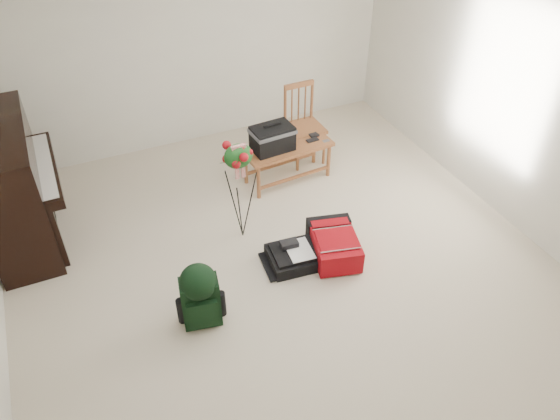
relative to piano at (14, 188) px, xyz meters
name	(u,v)px	position (x,y,z in m)	size (l,w,h in m)	color
floor	(287,273)	(2.19, -1.60, -0.60)	(5.00, 5.50, 0.01)	beige
ceiling	(290,11)	(2.19, -1.60, 1.90)	(5.00, 5.50, 0.01)	white
wall_back	(190,45)	(2.19, 1.15, 0.65)	(5.00, 0.04, 2.50)	silver
wall_right	(523,106)	(4.69, -1.60, 0.65)	(0.04, 5.50, 2.50)	silver
piano	(14,188)	(0.00, 0.00, 0.00)	(0.71, 1.50, 1.25)	black
bench	(277,140)	(2.72, -0.17, -0.05)	(1.05, 0.48, 0.78)	#975931
dining_chair	(304,125)	(3.21, 0.14, -0.13)	(0.42, 0.42, 0.96)	#975931
red_suitcase	(332,242)	(2.72, -1.51, -0.46)	(0.56, 0.71, 0.27)	#A10619
black_duffel	(296,256)	(2.34, -1.49, -0.52)	(0.57, 0.48, 0.22)	black
green_backpack	(200,293)	(1.28, -1.83, -0.25)	(0.35, 0.33, 0.64)	black
flower_stand	(240,193)	(2.00, -0.91, -0.05)	(0.36, 0.36, 1.14)	black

